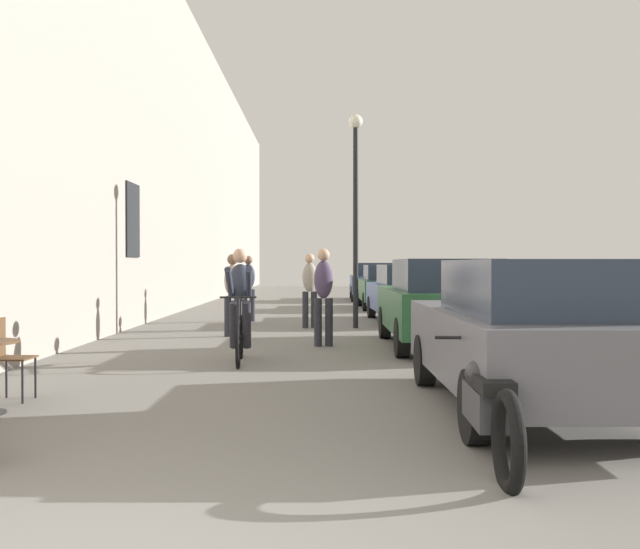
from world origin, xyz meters
The scene contains 14 objects.
building_facade_left centered at (-3.45, 14.00, 4.97)m, with size 0.54×68.00×9.94m.
cafe_chair_mid_toward_street centered at (-2.25, 4.89, 0.52)m, with size 0.39×0.39×0.89m.
cyclist_on_bicycle centered at (-0.09, 7.97, 0.81)m, with size 0.52×1.76×1.74m.
pedestrian_near centered at (1.19, 9.96, 0.99)m, with size 0.38×0.29×1.75m.
pedestrian_mid centered at (-0.65, 11.68, 0.94)m, with size 0.38×0.29×1.68m.
pedestrian_far centered at (0.89, 13.60, 0.97)m, with size 0.37×0.29×1.71m.
pedestrian_furthest centered at (-0.71, 15.45, 0.95)m, with size 0.36×0.27×1.69m.
street_lamp centered at (1.94, 13.59, 3.11)m, with size 0.32×0.32×4.90m.
parked_car_nearest centered at (3.20, 4.33, 0.78)m, with size 1.81×4.26×1.51m.
parked_car_second centered at (3.23, 9.73, 0.81)m, with size 1.86×4.38×1.56m.
parked_car_third centered at (3.35, 15.27, 0.76)m, with size 1.84×4.15×1.46m.
parked_car_fourth centered at (3.31, 20.71, 0.75)m, with size 1.74×4.07×1.44m.
parked_car_fifth centered at (3.26, 26.15, 0.78)m, with size 1.88×4.29×1.51m.
parked_motorcycle centered at (2.39, 2.62, 0.40)m, with size 0.62×2.15×0.92m.
Camera 1 is at (1.12, -2.76, 1.48)m, focal length 40.01 mm.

